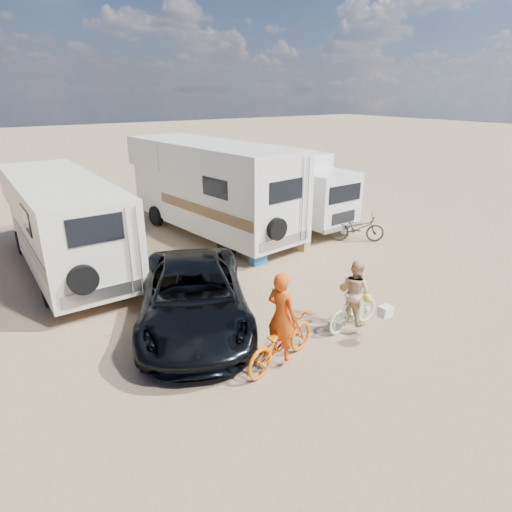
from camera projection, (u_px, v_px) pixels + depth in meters
ground at (341, 309)px, 11.15m from camera, size 140.00×140.00×0.00m
rv_main at (211, 189)px, 16.47m from camera, size 3.52×8.23×3.48m
rv_left at (64, 225)px, 13.21m from camera, size 2.39×7.82×2.84m
box_truck at (294, 189)px, 17.81m from camera, size 2.35×5.63×2.94m
dark_suv at (194, 296)px, 10.20m from camera, size 4.44×5.85×1.48m
bike_man at (281, 341)px, 8.77m from camera, size 2.13×1.20×1.06m
bike_woman at (354, 310)px, 10.12m from camera, size 1.62×0.54×0.96m
rider_man at (281, 324)px, 8.63m from camera, size 0.60×0.76×1.84m
rider_woman at (355, 299)px, 10.02m from camera, size 0.62×0.78×1.53m
bike_parked at (358, 228)px, 16.02m from camera, size 1.93×1.73×1.02m
cooler at (258, 258)px, 13.98m from camera, size 0.49×0.36×0.39m
crate at (301, 244)px, 15.33m from camera, size 0.66×0.66×0.40m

